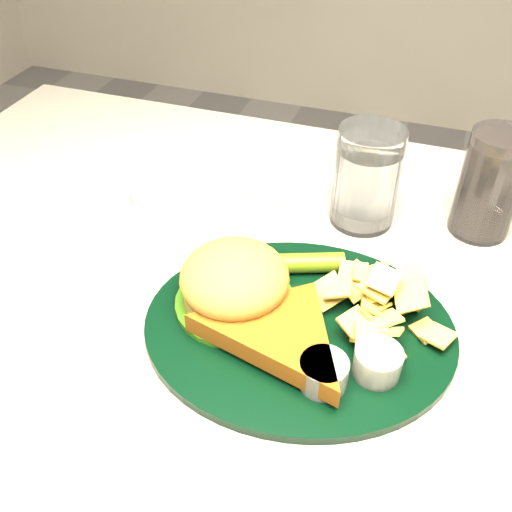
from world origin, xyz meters
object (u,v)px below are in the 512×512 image
(table, at_px, (279,470))
(dinner_plate, at_px, (300,306))
(water_glass, at_px, (367,177))
(cola_glass, at_px, (490,185))

(table, distance_m, dinner_plate, 0.41)
(water_glass, height_order, cola_glass, cola_glass)
(water_glass, bearing_deg, table, -105.95)
(table, distance_m, cola_glass, 0.52)
(table, relative_size, water_glass, 9.28)
(dinner_plate, bearing_deg, cola_glass, 44.05)
(table, height_order, cola_glass, cola_glass)
(table, xyz_separation_m, water_glass, (0.05, 0.17, 0.44))
(table, relative_size, cola_glass, 8.81)
(table, bearing_deg, cola_glass, 45.59)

